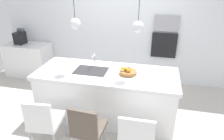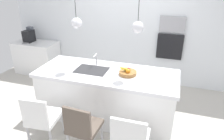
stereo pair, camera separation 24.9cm
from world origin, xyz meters
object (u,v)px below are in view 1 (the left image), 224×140
fruit_bowl (128,72)px  chair_far (136,136)px  coffee_machine (20,38)px  chair_near (44,121)px  oven (164,45)px  microwave (166,23)px  chair_middle (88,128)px

fruit_bowl → chair_far: size_ratio=0.34×
coffee_machine → fruit_bowl: bearing=-23.6°
chair_near → oven: bearing=57.5°
chair_near → chair_far: chair_near is taller
coffee_machine → oven: bearing=4.8°
microwave → chair_far: size_ratio=0.63×
chair_far → fruit_bowl: bearing=105.9°
oven → chair_middle: size_ratio=0.65×
fruit_bowl → chair_near: bearing=-136.9°
oven → chair_near: 3.05m
microwave → fruit_bowl: bearing=-110.4°
oven → chair_middle: oven is taller
oven → chair_far: oven is taller
chair_near → fruit_bowl: bearing=43.1°
coffee_machine → chair_middle: size_ratio=0.44×
microwave → chair_middle: bearing=-111.1°
microwave → chair_middle: 2.88m
oven → chair_middle: (-0.98, -2.54, -0.46)m
microwave → chair_near: (-1.62, -2.54, -0.95)m
coffee_machine → chair_near: coffee_machine is taller
chair_middle → coffee_machine: bearing=138.4°
fruit_bowl → coffee_machine: 3.19m
oven → coffee_machine: bearing=-175.2°
fruit_bowl → microwave: size_ratio=0.54×
fruit_bowl → chair_far: (0.28, -0.97, -0.46)m
chair_near → chair_middle: chair_near is taller
fruit_bowl → chair_near: (-1.03, -0.97, -0.44)m
oven → chair_near: bearing=-122.5°
coffee_machine → oven: oven is taller
fruit_bowl → chair_near: size_ratio=0.33×
coffee_machine → chair_far: coffee_machine is taller
coffee_machine → microwave: microwave is taller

